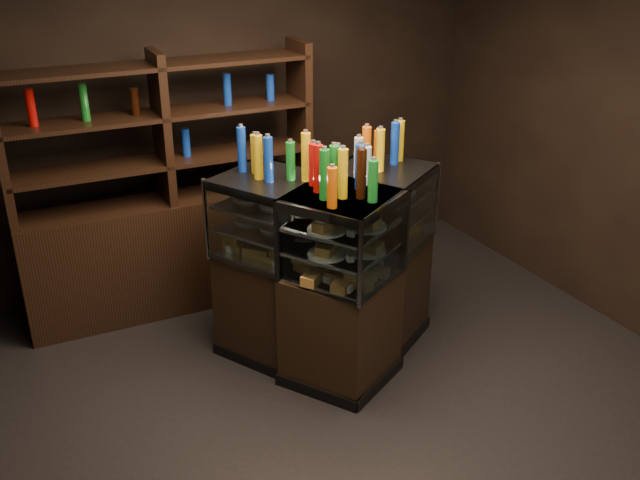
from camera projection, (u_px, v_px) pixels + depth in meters
The scene contains 7 objects.
ground at pixel (346, 439), 4.26m from camera, with size 5.00×5.00×0.00m, color black.
room_shell at pixel (352, 122), 3.45m from camera, with size 5.02×5.02×3.01m.
display_case at pixel (333, 302), 4.86m from camera, with size 1.59×1.35×1.32m.
food_display at pixel (333, 227), 4.62m from camera, with size 1.24×1.06×0.41m.
bottles_top at pixel (334, 161), 4.44m from camera, with size 1.07×0.92×0.30m.
potted_conifer at pixel (343, 277), 5.21m from camera, with size 0.36×0.36×0.78m.
back_shelving at pixel (172, 234), 5.49m from camera, with size 2.25×0.48×2.00m.
Camera 1 is at (-1.67, -2.94, 2.86)m, focal length 40.00 mm.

